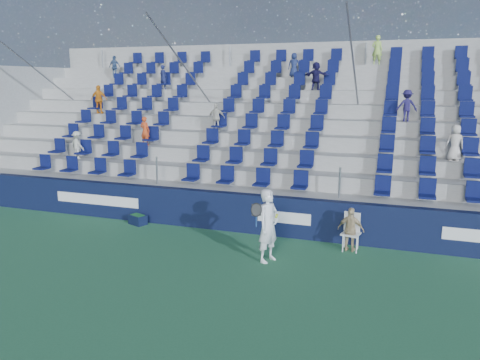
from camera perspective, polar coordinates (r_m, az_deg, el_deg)
name	(u,v)px	position (r m, az deg, el deg)	size (l,w,h in m)	color
ground	(196,269)	(11.85, -5.43, -10.70)	(70.00, 70.00, 0.00)	#307048
sponsor_wall	(238,212)	(14.41, -0.29, -3.96)	(24.00, 0.32, 1.20)	#0E1534
grandstand	(279,143)	(18.89, 4.81, 4.56)	(24.00, 8.17, 6.63)	#AAAAA4
tennis_player	(268,226)	(11.97, 3.49, -5.57)	(0.74, 0.81, 1.90)	white
line_judge_chair	(351,229)	(13.24, 13.42, -5.80)	(0.54, 0.56, 1.03)	white
line_judge	(351,230)	(13.08, 13.36, -5.91)	(0.72, 0.30, 1.22)	tan
ball_bin	(138,219)	(15.56, -12.36, -4.68)	(0.66, 0.55, 0.32)	black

